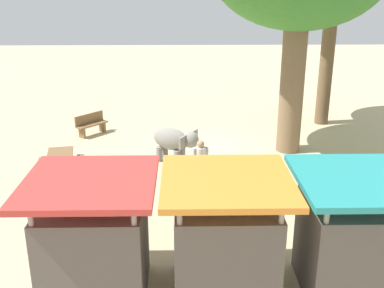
{
  "coord_description": "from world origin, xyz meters",
  "views": [
    {
      "loc": [
        1.03,
        16.4,
        6.06
      ],
      "look_at": [
        0.74,
        1.55,
        0.8
      ],
      "focal_mm": 43.39,
      "sensor_mm": 36.0,
      "label": 1
    }
  ],
  "objects": [
    {
      "name": "market_stall_orange",
      "position": [
        0.21,
        8.35,
        1.14
      ],
      "size": [
        2.5,
        2.5,
        2.52
      ],
      "color": "#59514C",
      "rests_on": "ground_plane"
    },
    {
      "name": "picnic_table_near",
      "position": [
        5.01,
        2.41,
        0.59
      ],
      "size": [
        1.74,
        1.75,
        0.78
      ],
      "rotation": [
        0.0,
        0.0,
        4.9
      ],
      "color": "brown",
      "rests_on": "ground_plane"
    },
    {
      "name": "market_stall_teal",
      "position": [
        -2.39,
        8.35,
        1.14
      ],
      "size": [
        2.5,
        2.5,
        2.52
      ],
      "color": "#59514C",
      "rests_on": "ground_plane"
    },
    {
      "name": "person_handler",
      "position": [
        0.53,
        3.55,
        0.95
      ],
      "size": [
        0.48,
        0.32,
        1.62
      ],
      "rotation": [
        0.0,
        0.0,
        -1.2
      ],
      "color": "#3F3833",
      "rests_on": "ground_plane"
    },
    {
      "name": "feed_bucket",
      "position": [
        -0.12,
        1.76,
        0.16
      ],
      "size": [
        0.36,
        0.36,
        0.32
      ],
      "primitive_type": "cylinder",
      "color": "gray",
      "rests_on": "ground_plane"
    },
    {
      "name": "ground_plane",
      "position": [
        0.0,
        0.0,
        0.0
      ],
      "size": [
        60.0,
        60.0,
        0.0
      ],
      "primitive_type": "plane",
      "color": "tan"
    },
    {
      "name": "market_stall_red",
      "position": [
        2.81,
        8.35,
        1.14
      ],
      "size": [
        2.5,
        2.5,
        2.52
      ],
      "color": "#59514C",
      "rests_on": "ground_plane"
    },
    {
      "name": "elephant",
      "position": [
        1.33,
        1.19,
        0.79
      ],
      "size": [
        1.72,
        1.53,
        1.24
      ],
      "rotation": [
        0.0,
        0.0,
        2.61
      ],
      "color": "gray",
      "rests_on": "ground_plane"
    },
    {
      "name": "wooden_bench",
      "position": [
        4.85,
        -1.98,
        0.47
      ],
      "size": [
        1.23,
        1.32,
        0.88
      ],
      "rotation": [
        0.0,
        0.0,
        0.85
      ],
      "color": "brown",
      "rests_on": "ground_plane"
    }
  ]
}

